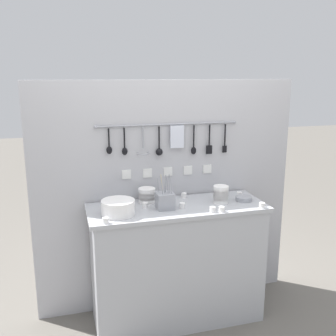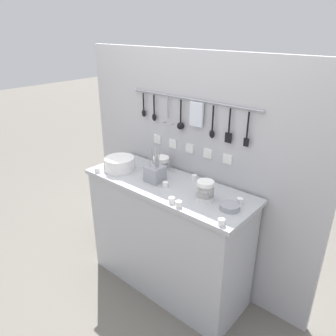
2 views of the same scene
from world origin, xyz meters
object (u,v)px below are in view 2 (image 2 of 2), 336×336
Objects in this scene: cup_edge_near at (172,200)px; steel_mixing_bowl at (230,207)px; cup_beside_plates at (165,184)px; bowl_stack_short_front at (205,190)px; cup_edge_far at (240,201)px; cup_front_right at (97,170)px; cup_back_right at (147,171)px; plate_stack at (120,164)px; cup_by_caddy at (221,222)px; cup_back_left at (178,204)px; cutlery_caddy at (155,173)px; cup_mid_row at (194,177)px; bowl_stack_back_corner at (161,164)px.

steel_mixing_bowl is at bearing 27.99° from cup_edge_near.
cup_beside_plates is at bearing 141.36° from cup_edge_near.
bowl_stack_short_front is 3.20× the size of cup_edge_far.
cup_front_right is 1.00× the size of cup_back_right.
cup_edge_near is at bearing -152.01° from steel_mixing_bowl.
plate_stack is at bearing 168.54° from cup_edge_near.
cup_by_caddy and cup_back_left have the same top height.
cup_edge_far is at bearing 38.99° from cup_edge_near.
cup_mid_row is (0.21, 0.21, -0.04)m from cutlery_caddy.
plate_stack is at bearing 168.74° from cup_back_left.
steel_mixing_bowl is 0.52m from cup_beside_plates.
cup_back_right is at bearing 155.25° from cup_back_left.
bowl_stack_back_corner is at bearing 39.81° from plate_stack.
cup_back_left is (0.47, -0.36, -0.04)m from bowl_stack_back_corner.
bowl_stack_short_front is at bearing 52.19° from cup_edge_near.
bowl_stack_short_front is 3.20× the size of cup_back_right.
bowl_stack_back_corner is 3.11× the size of cup_back_left.
plate_stack is at bearing -178.59° from cup_beside_plates.
plate_stack reaches higher than steel_mixing_bowl.
bowl_stack_back_corner is 0.87m from cup_by_caddy.
cup_edge_near and cup_back_right have the same top height.
cup_edge_near is 0.77m from cup_front_right.
plate_stack is 1.06m from cup_by_caddy.
steel_mixing_bowl is at bearing 3.52° from cup_beside_plates.
cup_by_caddy is at bearing -14.60° from cutlery_caddy.
cup_beside_plates is 0.28m from cup_back_right.
cup_edge_near is 0.50m from cup_back_right.
cup_front_right is 0.60m from cup_beside_plates.
cup_by_caddy is 1.00× the size of cup_back_left.
cup_edge_far is (0.65, 0.11, -0.04)m from cutlery_caddy.
cup_back_right is (-0.58, 0.05, -0.05)m from bowl_stack_short_front.
plate_stack is 5.69× the size of cup_back_right.
cup_by_caddy and cup_beside_plates have the same top height.
plate_stack is 0.18m from cup_front_right.
cup_front_right reaches higher than steel_mixing_bowl.
cup_edge_far is 0.45m from cup_mid_row.
cup_by_caddy is at bearing -81.84° from cup_edge_far.
cup_back_left is (0.72, -0.14, -0.03)m from plate_stack.
bowl_stack_back_corner reaches higher than cup_mid_row.
cup_edge_near reaches higher than steel_mixing_bowl.
cup_front_right is at bearing 180.00° from cup_back_left.
bowl_stack_back_corner reaches higher than steel_mixing_bowl.
cup_beside_plates and cup_back_left have the same top height.
cup_mid_row is (-0.44, 0.10, 0.00)m from cup_edge_far.
cup_front_right and cup_back_right have the same top height.
plate_stack is 0.48m from cup_beside_plates.
steel_mixing_bowl is (0.74, -0.17, -0.04)m from bowl_stack_back_corner.
cup_edge_far is at bearing 14.66° from cup_front_right.
cup_beside_plates is at bearing 147.76° from cup_back_left.
bowl_stack_short_front is at bearing -17.08° from bowl_stack_back_corner.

